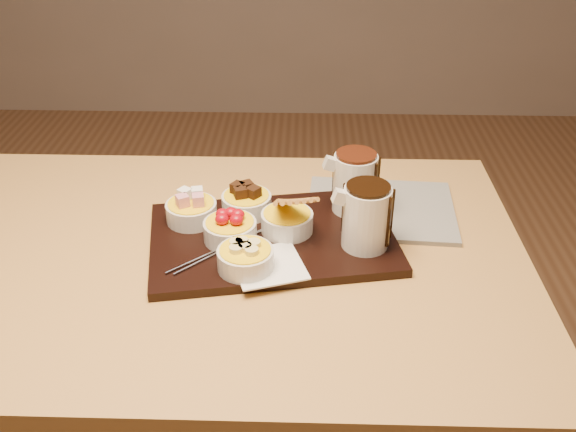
{
  "coord_description": "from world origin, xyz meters",
  "views": [
    {
      "loc": [
        0.18,
        -0.99,
        1.44
      ],
      "look_at": [
        0.15,
        0.03,
        0.81
      ],
      "focal_mm": 40.0,
      "sensor_mm": 36.0,
      "label": 1
    }
  ],
  "objects_px": {
    "dining_table": "(211,293)",
    "bowl_strawberries": "(230,231)",
    "pitcher_dark_chocolate": "(366,217)",
    "newspaper": "(381,209)",
    "serving_board": "(272,238)",
    "pitcher_milk_chocolate": "(355,183)"
  },
  "relations": [
    {
      "from": "pitcher_milk_chocolate",
      "to": "newspaper",
      "type": "height_order",
      "value": "pitcher_milk_chocolate"
    },
    {
      "from": "pitcher_dark_chocolate",
      "to": "bowl_strawberries",
      "type": "bearing_deg",
      "value": 167.35
    },
    {
      "from": "dining_table",
      "to": "bowl_strawberries",
      "type": "xyz_separation_m",
      "value": [
        0.04,
        0.01,
        0.14
      ]
    },
    {
      "from": "dining_table",
      "to": "pitcher_milk_chocolate",
      "type": "xyz_separation_m",
      "value": [
        0.28,
        0.13,
        0.18
      ]
    },
    {
      "from": "serving_board",
      "to": "pitcher_dark_chocolate",
      "type": "height_order",
      "value": "pitcher_dark_chocolate"
    },
    {
      "from": "serving_board",
      "to": "newspaper",
      "type": "relative_size",
      "value": 1.53
    },
    {
      "from": "pitcher_dark_chocolate",
      "to": "newspaper",
      "type": "xyz_separation_m",
      "value": [
        0.05,
        0.15,
        -0.07
      ]
    },
    {
      "from": "dining_table",
      "to": "newspaper",
      "type": "height_order",
      "value": "newspaper"
    },
    {
      "from": "pitcher_milk_chocolate",
      "to": "serving_board",
      "type": "bearing_deg",
      "value": -158.2
    },
    {
      "from": "newspaper",
      "to": "dining_table",
      "type": "bearing_deg",
      "value": -151.16
    },
    {
      "from": "dining_table",
      "to": "serving_board",
      "type": "relative_size",
      "value": 2.61
    },
    {
      "from": "serving_board",
      "to": "bowl_strawberries",
      "type": "bearing_deg",
      "value": -176.42
    },
    {
      "from": "bowl_strawberries",
      "to": "newspaper",
      "type": "distance_m",
      "value": 0.33
    },
    {
      "from": "dining_table",
      "to": "bowl_strawberries",
      "type": "bearing_deg",
      "value": 18.71
    },
    {
      "from": "pitcher_dark_chocolate",
      "to": "pitcher_milk_chocolate",
      "type": "relative_size",
      "value": 1.0
    },
    {
      "from": "dining_table",
      "to": "serving_board",
      "type": "distance_m",
      "value": 0.16
    },
    {
      "from": "dining_table",
      "to": "newspaper",
      "type": "relative_size",
      "value": 3.99
    },
    {
      "from": "pitcher_milk_chocolate",
      "to": "newspaper",
      "type": "bearing_deg",
      "value": 10.89
    },
    {
      "from": "serving_board",
      "to": "pitcher_milk_chocolate",
      "type": "xyz_separation_m",
      "value": [
        0.16,
        0.1,
        0.07
      ]
    },
    {
      "from": "serving_board",
      "to": "dining_table",
      "type": "bearing_deg",
      "value": -174.7
    },
    {
      "from": "bowl_strawberries",
      "to": "pitcher_dark_chocolate",
      "type": "height_order",
      "value": "pitcher_dark_chocolate"
    },
    {
      "from": "serving_board",
      "to": "bowl_strawberries",
      "type": "relative_size",
      "value": 4.6
    }
  ]
}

